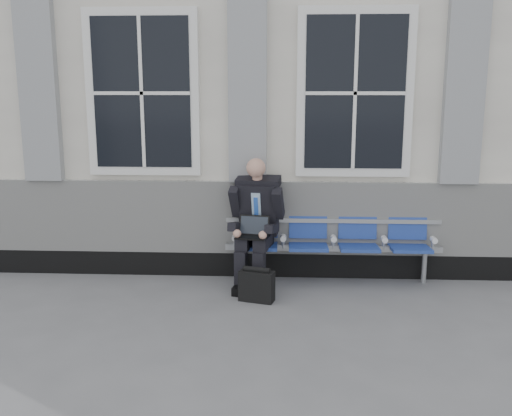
{
  "coord_description": "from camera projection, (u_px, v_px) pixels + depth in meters",
  "views": [
    {
      "loc": [
        -0.46,
        -5.36,
        2.28
      ],
      "look_at": [
        -0.77,
        0.9,
        0.99
      ],
      "focal_mm": 40.0,
      "sensor_mm": 36.0,
      "label": 1
    }
  ],
  "objects": [
    {
      "name": "ground",
      "position": [
        329.0,
        324.0,
        5.69
      ],
      "size": [
        70.0,
        70.0,
        0.0
      ],
      "primitive_type": "plane",
      "color": "slate",
      "rests_on": "ground"
    },
    {
      "name": "station_building",
      "position": [
        314.0,
        94.0,
        8.63
      ],
      "size": [
        14.4,
        4.4,
        4.49
      ],
      "color": "white",
      "rests_on": "ground"
    },
    {
      "name": "bench",
      "position": [
        333.0,
        237.0,
        6.86
      ],
      "size": [
        2.6,
        0.47,
        0.91
      ],
      "color": "#9EA0A3",
      "rests_on": "ground"
    },
    {
      "name": "businessman",
      "position": [
        256.0,
        218.0,
        6.72
      ],
      "size": [
        0.67,
        0.89,
        1.52
      ],
      "color": "black",
      "rests_on": "ground"
    },
    {
      "name": "briefcase",
      "position": [
        257.0,
        285.0,
        6.26
      ],
      "size": [
        0.41,
        0.26,
        0.39
      ],
      "color": "black",
      "rests_on": "ground"
    }
  ]
}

